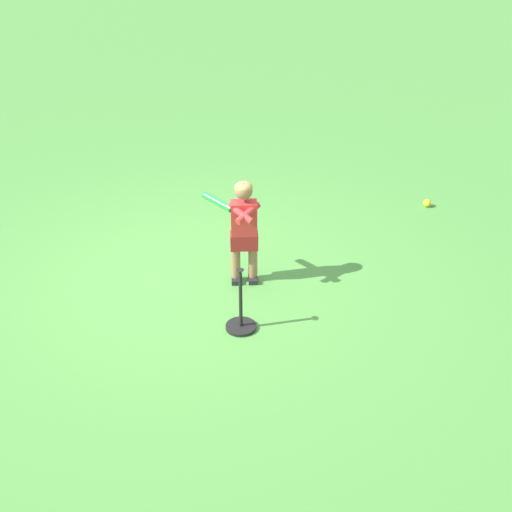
% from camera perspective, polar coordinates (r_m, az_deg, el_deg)
% --- Properties ---
extents(ground_plane, '(40.00, 40.00, 0.00)m').
position_cam_1_polar(ground_plane, '(6.73, -5.72, -2.21)').
color(ground_plane, '#519942').
extents(child_batter, '(0.47, 0.58, 1.08)m').
position_cam_1_polar(child_batter, '(6.39, -1.16, 2.79)').
color(child_batter, '#232328').
rests_on(child_batter, ground).
extents(play_ball_midfield, '(0.10, 0.10, 0.10)m').
position_cam_1_polar(play_ball_midfield, '(8.44, 14.46, 4.42)').
color(play_ball_midfield, yellow).
rests_on(play_ball_midfield, ground).
extents(batting_tee, '(0.28, 0.28, 0.62)m').
position_cam_1_polar(batting_tee, '(6.00, -1.30, -5.39)').
color(batting_tee, black).
rests_on(batting_tee, ground).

